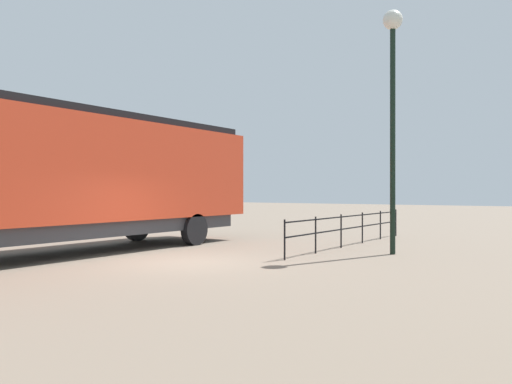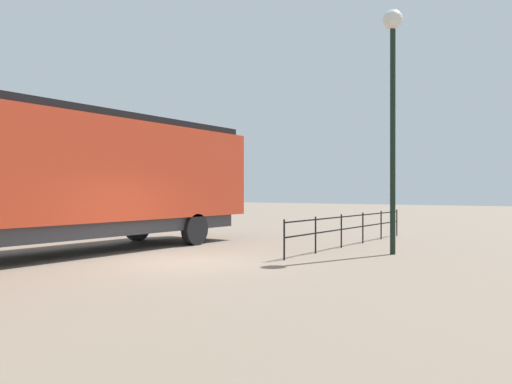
% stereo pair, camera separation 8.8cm
% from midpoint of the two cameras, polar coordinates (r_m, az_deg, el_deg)
% --- Properties ---
extents(ground_plane, '(120.00, 120.00, 0.00)m').
position_cam_midpoint_polar(ground_plane, '(13.83, -7.91, -7.76)').
color(ground_plane, '#756656').
extents(locomotive, '(3.19, 15.24, 4.30)m').
position_cam_midpoint_polar(locomotive, '(16.16, -20.76, 1.88)').
color(locomotive, red).
rests_on(locomotive, ground_plane).
extents(lamp_post, '(0.59, 0.59, 7.31)m').
position_cam_midpoint_polar(lamp_post, '(16.17, 15.18, 12.42)').
color(lamp_post, black).
rests_on(lamp_post, ground_plane).
extents(platform_fence, '(0.05, 9.24, 1.12)m').
position_cam_midpoint_polar(platform_fence, '(18.10, 10.87, -3.59)').
color(platform_fence, black).
rests_on(platform_fence, ground_plane).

